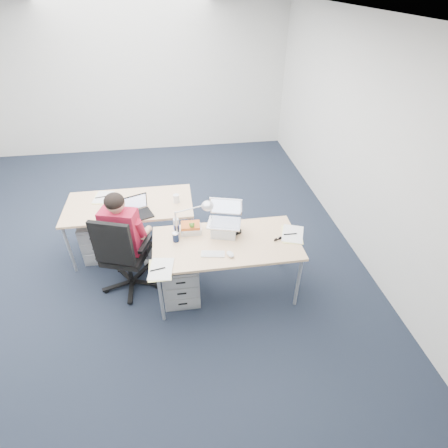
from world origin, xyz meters
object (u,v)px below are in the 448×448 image
(desk_near, at_px, (226,245))
(computer_mouse, at_px, (230,254))
(cordless_phone, at_px, (177,231))
(dark_laptop, at_px, (136,207))
(drawer_pedestal_near, at_px, (181,277))
(silver_laptop, at_px, (224,220))
(bear_figurine, at_px, (192,228))
(can_koozie, at_px, (176,237))
(wireless_keyboard, at_px, (213,254))
(desk_far, at_px, (129,207))
(sunglasses, at_px, (278,239))
(headphones, at_px, (231,231))
(water_bottle, at_px, (176,225))
(desk_lamp, at_px, (188,219))
(seated_person, at_px, (128,235))
(office_chair, at_px, (128,267))
(far_cup, at_px, (176,199))
(book_stack, at_px, (191,228))
(drawer_pedestal_far, at_px, (100,237))

(desk_near, relative_size, computer_mouse, 14.95)
(cordless_phone, bearing_deg, dark_laptop, 152.26)
(drawer_pedestal_near, xyz_separation_m, computer_mouse, (0.54, -0.22, 0.47))
(desk_near, relative_size, silver_laptop, 4.18)
(bear_figurine, bearing_deg, can_koozie, -128.46)
(wireless_keyboard, bearing_deg, desk_far, 139.45)
(sunglasses, bearing_deg, computer_mouse, 177.38)
(desk_far, xyz_separation_m, can_koozie, (0.57, -0.85, 0.10))
(can_koozie, distance_m, dark_laptop, 0.71)
(headphones, relative_size, can_koozie, 2.08)
(water_bottle, bearing_deg, computer_mouse, -42.25)
(cordless_phone, relative_size, sunglasses, 1.28)
(desk_far, distance_m, headphones, 1.43)
(wireless_keyboard, relative_size, desk_lamp, 0.55)
(seated_person, relative_size, bear_figurine, 8.39)
(desk_near, relative_size, can_koozie, 14.53)
(wireless_keyboard, height_order, desk_lamp, desk_lamp)
(water_bottle, xyz_separation_m, cordless_phone, (0.00, -0.07, -0.04))
(computer_mouse, xyz_separation_m, bear_figurine, (-0.36, 0.43, 0.06))
(office_chair, bearing_deg, desk_lamp, 15.72)
(headphones, distance_m, bear_figurine, 0.45)
(wireless_keyboard, relative_size, computer_mouse, 2.30)
(computer_mouse, bearing_deg, seated_person, 131.13)
(desk_near, xyz_separation_m, can_koozie, (-0.54, 0.10, 0.10))
(computer_mouse, relative_size, desk_lamp, 0.24)
(seated_person, xyz_separation_m, far_cup, (0.59, 0.51, 0.14))
(bear_figurine, bearing_deg, book_stack, 127.10)
(desk_far, distance_m, office_chair, 0.82)
(desk_near, distance_m, desk_far, 1.46)
(can_koozie, xyz_separation_m, far_cup, (0.04, 0.80, -0.00))
(drawer_pedestal_near, bearing_deg, desk_near, 0.55)
(far_cup, bearing_deg, can_koozie, -92.60)
(drawer_pedestal_near, xyz_separation_m, far_cup, (0.02, 0.91, 0.51))
(wireless_keyboard, xyz_separation_m, water_bottle, (-0.36, 0.44, 0.10))
(office_chair, xyz_separation_m, water_bottle, (0.61, 0.04, 0.53))
(cordless_phone, distance_m, desk_lamp, 0.21)
(drawer_pedestal_near, xyz_separation_m, sunglasses, (1.10, -0.04, 0.47))
(drawer_pedestal_far, relative_size, far_cup, 5.01)
(sunglasses, xyz_separation_m, far_cup, (-1.08, 0.95, 0.04))
(desk_far, distance_m, bear_figurine, 1.07)
(can_koozie, distance_m, sunglasses, 1.12)
(silver_laptop, bearing_deg, wireless_keyboard, -101.17)
(office_chair, relative_size, book_stack, 4.76)
(can_koozie, bearing_deg, desk_lamp, 26.96)
(desk_near, relative_size, seated_person, 1.25)
(sunglasses, bearing_deg, far_cup, 118.17)
(seated_person, distance_m, can_koozie, 0.64)
(desk_near, distance_m, cordless_phone, 0.57)
(wireless_keyboard, height_order, cordless_phone, cordless_phone)
(headphones, bearing_deg, desk_near, -104.11)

